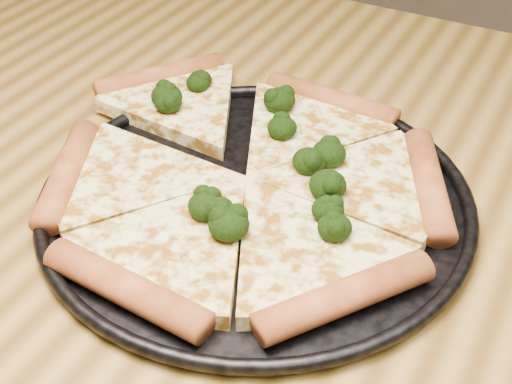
% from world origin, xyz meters
% --- Properties ---
extents(dining_table, '(1.20, 0.90, 0.75)m').
position_xyz_m(dining_table, '(0.00, 0.00, 0.66)').
color(dining_table, olive).
rests_on(dining_table, ground).
extents(pizza_pan, '(0.39, 0.39, 0.02)m').
position_xyz_m(pizza_pan, '(-0.02, -0.02, 0.76)').
color(pizza_pan, black).
rests_on(pizza_pan, dining_table).
extents(pizza, '(0.43, 0.38, 0.03)m').
position_xyz_m(pizza, '(-0.05, -0.01, 0.77)').
color(pizza, '#FFF49C').
rests_on(pizza, pizza_pan).
extents(broccoli_florets, '(0.27, 0.23, 0.03)m').
position_xyz_m(broccoli_florets, '(-0.04, 0.01, 0.78)').
color(broccoli_florets, black).
rests_on(broccoli_florets, pizza).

